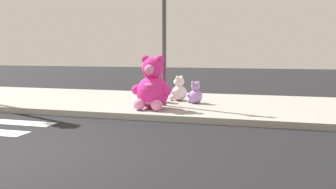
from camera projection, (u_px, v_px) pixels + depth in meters
ground_plane at (20, 155)px, 5.24m from camera, size 60.00×60.00×0.00m
sidewalk at (140, 103)px, 10.19m from camera, size 28.00×4.40×0.15m
sign_pole at (164, 41)px, 8.94m from camera, size 0.56×0.11×3.20m
plush_pink_large at (152, 87)px, 8.56m from camera, size 1.04×0.91×1.34m
plush_red at (159, 93)px, 9.76m from camera, size 0.48×0.51×0.68m
plush_white at (179, 91)px, 10.08m from camera, size 0.52×0.55×0.73m
plush_lavender at (195, 94)px, 9.53m from camera, size 0.44×0.45×0.62m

